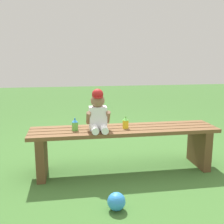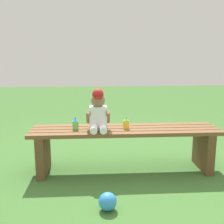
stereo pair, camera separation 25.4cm
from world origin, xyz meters
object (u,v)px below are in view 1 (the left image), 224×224
park_bench (124,141)px  sippy_cup_left (75,125)px  child_figure (98,112)px  sippy_cup_right (126,123)px  toy_ball (116,202)px

park_bench → sippy_cup_left: (-0.49, -0.01, 0.19)m
child_figure → sippy_cup_right: 0.30m
child_figure → sippy_cup_left: child_figure is taller
toy_ball → child_figure: bearing=94.5°
sippy_cup_right → toy_ball: size_ratio=0.88×
child_figure → toy_ball: bearing=-85.5°
sippy_cup_left → sippy_cup_right: size_ratio=1.00×
sippy_cup_left → toy_ball: 0.89m
sippy_cup_left → toy_ball: sippy_cup_left is taller
sippy_cup_right → toy_ball: 0.87m
sippy_cup_left → toy_ball: (0.28, -0.72, -0.44)m
child_figure → toy_ball: 0.90m
sippy_cup_left → sippy_cup_right: same height
park_bench → sippy_cup_right: bearing=-48.2°
park_bench → child_figure: bearing=-173.9°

